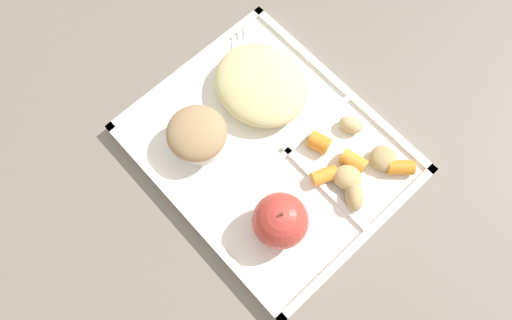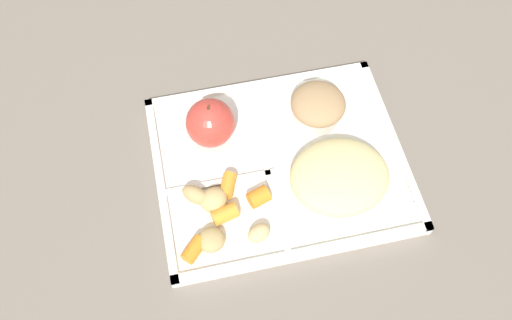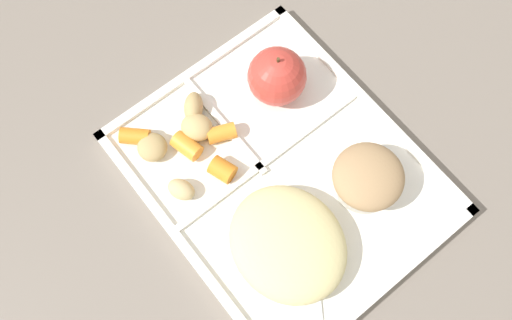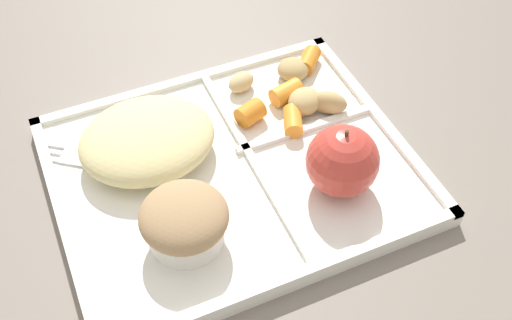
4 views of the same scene
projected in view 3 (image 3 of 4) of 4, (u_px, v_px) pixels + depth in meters
The scene contains 18 objects.
ground at pixel (281, 177), 0.65m from camera, with size 6.00×6.00×0.00m, color slate.
lunch_tray at pixel (281, 174), 0.64m from camera, with size 0.35×0.29×0.02m.
green_apple at pixel (277, 76), 0.64m from camera, with size 0.07×0.07×0.08m.
bran_muffin at pixel (367, 179), 0.61m from camera, with size 0.08×0.08×0.05m.
carrot_slice_near_corner at pixel (222, 170), 0.63m from camera, with size 0.02×0.02×0.03m, color orange.
carrot_slice_center at pixel (187, 146), 0.64m from camera, with size 0.02×0.02×0.03m, color orange.
carrot_slice_edge at pixel (222, 133), 0.64m from camera, with size 0.02×0.02×0.03m, color orange.
carrot_slice_diagonal at pixel (135, 136), 0.64m from camera, with size 0.02×0.02×0.03m, color orange.
potato_chunk_browned at pixel (181, 189), 0.62m from camera, with size 0.03×0.02×0.02m, color tan.
potato_chunk_golden at pixel (152, 147), 0.64m from camera, with size 0.04×0.03×0.02m, color tan.
potato_chunk_wedge at pixel (197, 127), 0.64m from camera, with size 0.04×0.03×0.03m, color tan.
potato_chunk_large at pixel (194, 107), 0.65m from camera, with size 0.04×0.02×0.03m, color tan.
egg_noodle_pile at pixel (288, 243), 0.59m from camera, with size 0.14×0.12×0.04m, color beige.
meatball_back at pixel (276, 233), 0.60m from camera, with size 0.03×0.03×0.03m, color brown.
meatball_front at pixel (278, 265), 0.58m from camera, with size 0.04×0.04×0.04m, color brown.
meatball_side at pixel (285, 245), 0.59m from camera, with size 0.03×0.03×0.03m, color brown.
meatball_center at pixel (291, 225), 0.60m from camera, with size 0.04×0.04×0.04m, color #755B4C.
plastic_fork at pixel (310, 288), 0.59m from camera, with size 0.13×0.10×0.00m.
Camera 3 is at (0.14, -0.15, 0.62)m, focal length 38.30 mm.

